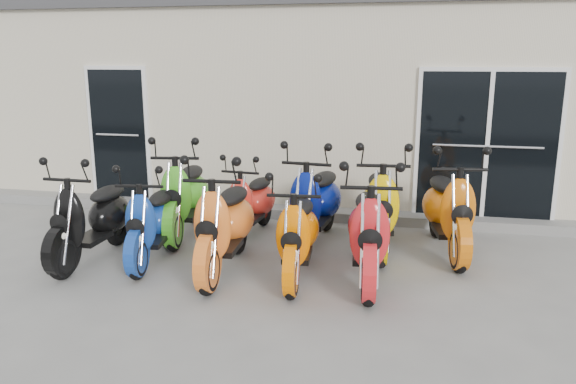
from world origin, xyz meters
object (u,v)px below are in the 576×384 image
scooter_back_green (185,184)px  scooter_back_blue (316,191)px  scooter_front_black (91,207)px  scooter_back_extra (449,198)px  scooter_front_orange_a (224,211)px  scooter_back_yellow (381,194)px  scooter_front_red (369,218)px  scooter_front_blue (152,211)px  scooter_back_red (251,194)px  scooter_front_orange_b (298,222)px

scooter_back_green → scooter_back_blue: scooter_back_green is taller
scooter_front_black → scooter_back_extra: 4.43m
scooter_back_green → scooter_back_blue: 1.84m
scooter_front_orange_a → scooter_back_yellow: 2.08m
scooter_back_green → scooter_front_red: bearing=-32.0°
scooter_front_black → scooter_front_red: scooter_front_red is taller
scooter_front_red → scooter_back_extra: size_ratio=0.99×
scooter_front_black → scooter_back_yellow: 3.61m
scooter_front_black → scooter_front_orange_a: scooter_front_orange_a is taller
scooter_front_black → scooter_front_blue: scooter_front_black is taller
scooter_back_red → scooter_back_yellow: scooter_back_yellow is taller
scooter_front_orange_a → scooter_front_orange_b: size_ratio=1.12×
scooter_front_orange_a → scooter_back_yellow: (1.71, 1.19, 0.01)m
scooter_back_green → scooter_back_red: scooter_back_green is taller
scooter_back_yellow → scooter_front_black: bearing=-166.0°
scooter_front_blue → scooter_back_blue: (1.82, 1.06, 0.09)m
scooter_front_orange_a → scooter_back_green: bearing=126.1°
scooter_front_red → scooter_front_orange_b: bearing=-179.7°
scooter_front_orange_b → scooter_front_orange_a: bearing=175.5°
scooter_front_orange_b → scooter_back_blue: 1.20m
scooter_front_orange_a → scooter_back_blue: bearing=51.3°
scooter_front_orange_b → scooter_back_red: 1.65m
scooter_back_yellow → scooter_back_blue: bearing=174.1°
scooter_front_black → scooter_back_yellow: bearing=19.5°
scooter_back_extra → scooter_back_yellow: bearing=171.7°
scooter_front_red → scooter_back_extra: 1.44m
scooter_front_orange_b → scooter_back_blue: bearing=85.1°
scooter_front_black → scooter_front_blue: bearing=10.5°
scooter_front_blue → scooter_back_green: bearing=83.7°
scooter_front_black → scooter_back_red: bearing=40.1°
scooter_front_red → scooter_back_blue: 1.36m
scooter_front_orange_b → scooter_back_red: (-0.93, 1.36, -0.04)m
scooter_front_blue → scooter_front_orange_b: bearing=-11.6°
scooter_front_black → scooter_front_blue: 0.76m
scooter_back_blue → scooter_back_extra: scooter_back_extra is taller
scooter_front_black → scooter_back_green: 1.39m
scooter_back_green → scooter_back_extra: 3.54m
scooter_front_blue → scooter_back_red: bearing=46.7°
scooter_front_orange_a → scooter_front_orange_b: bearing=-2.7°
scooter_front_blue → scooter_front_orange_b: size_ratio=0.98×
scooter_front_black → scooter_front_orange_b: size_ratio=1.05×
scooter_front_red → scooter_back_yellow: (0.07, 1.11, 0.01)m
scooter_front_orange_a → scooter_back_extra: scooter_back_extra is taller
scooter_back_extra → scooter_back_blue: bearing=170.9°
scooter_front_black → scooter_back_extra: size_ratio=0.93×
scooter_front_orange_b → scooter_back_green: 2.19m
scooter_front_orange_a → scooter_back_green: scooter_back_green is taller
scooter_front_orange_a → scooter_back_yellow: bearing=31.7°
scooter_front_red → scooter_back_yellow: bearing=81.2°
scooter_front_blue → scooter_front_orange_b: scooter_front_orange_b is taller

